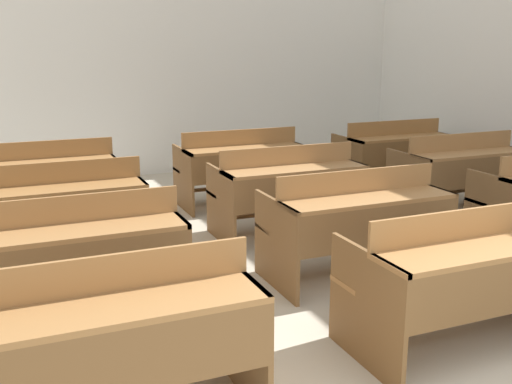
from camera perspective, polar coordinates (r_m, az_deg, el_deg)
name	(u,v)px	position (r m, az deg, el deg)	size (l,w,h in m)	color
wall_back	(185,65)	(8.47, -6.74, 11.89)	(6.52, 0.06, 2.96)	silver
bench_front_left	(110,337)	(2.86, -13.77, -13.30)	(1.34, 0.73, 0.84)	brown
bench_front_center	(467,274)	(3.70, 19.46, -7.34)	(1.34, 0.73, 0.84)	brown
bench_second_left	(75,256)	(3.95, -16.85, -5.82)	(1.34, 0.73, 0.84)	brown
bench_second_center	(357,220)	(4.60, 9.61, -2.66)	(1.34, 0.73, 0.84)	brown
bench_third_left	(59,209)	(5.08, -18.25, -1.58)	(1.34, 0.73, 0.84)	brown
bench_third_center	(288,187)	(5.59, 3.10, 0.45)	(1.34, 0.73, 0.84)	brown
bench_third_right	(460,170)	(6.74, 18.89, 2.02)	(1.34, 0.73, 0.84)	brown
bench_back_left	(45,180)	(6.24, -19.45, 1.07)	(1.34, 0.73, 0.84)	brown
bench_back_center	(241,164)	(6.67, -1.45, 2.65)	(1.34, 0.73, 0.84)	brown
bench_back_right	(394,152)	(7.68, 13.00, 3.76)	(1.34, 0.73, 0.84)	brown
wastepaper_bin	(409,160)	(8.90, 14.35, 3.01)	(0.25, 0.25, 0.30)	#1E6B33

